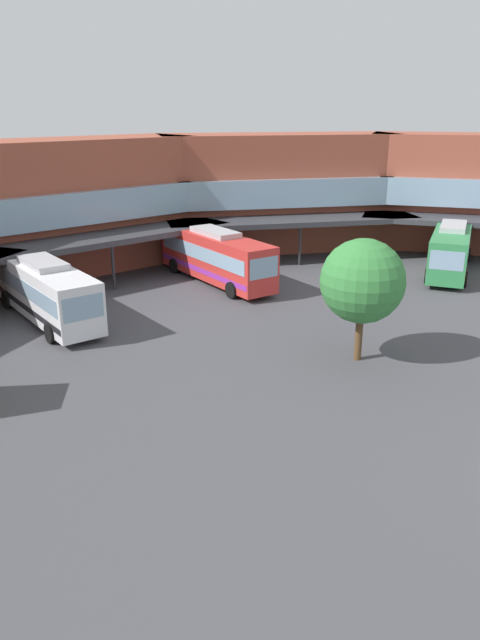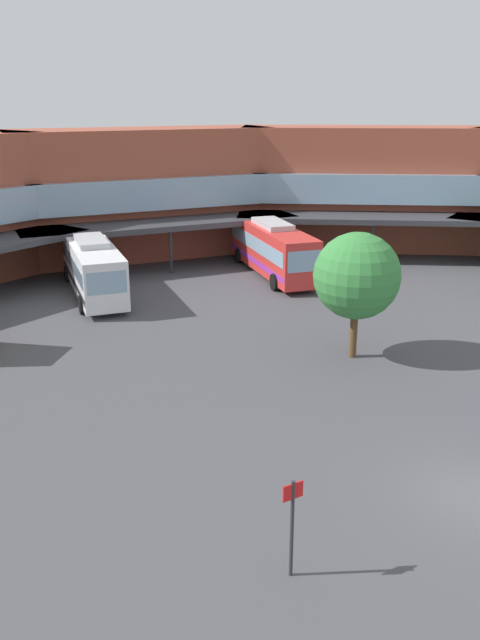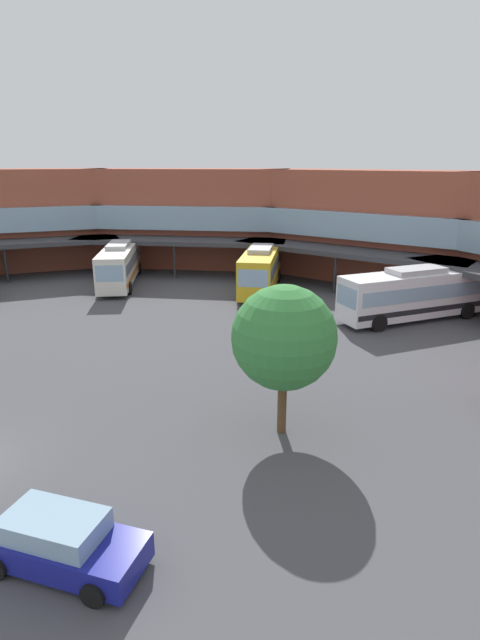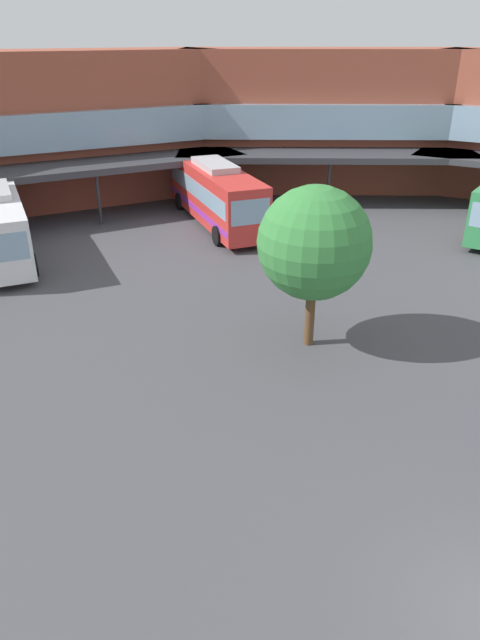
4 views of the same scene
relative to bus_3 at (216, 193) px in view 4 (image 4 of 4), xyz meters
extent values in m
cube|color=#9E4C38|center=(12.09, 2.44, 2.91)|extent=(18.81, 17.98, 9.62)
cube|color=#8CADC6|center=(11.69, 2.00, 3.23)|extent=(17.50, 16.80, 2.24)
cube|color=#38383D|center=(8.71, -1.24, 1.30)|extent=(17.46, 16.51, 0.40)
cylinder|color=#2D2D33|center=(7.63, -2.42, -0.30)|extent=(0.20, 0.20, 3.21)
cube|color=#9E4C38|center=(-3.77, 11.01, 2.91)|extent=(20.90, 10.73, 9.62)
cube|color=#8CADC6|center=(-3.91, 10.43, 3.23)|extent=(19.01, 10.47, 2.24)
cube|color=#38383D|center=(-4.99, 6.17, 1.30)|extent=(20.40, 8.79, 0.40)
cylinder|color=#2D2D33|center=(-5.38, 4.61, -0.30)|extent=(0.20, 0.20, 3.21)
cylinder|color=black|center=(8.24, -12.38, -1.35)|extent=(1.14, 0.56, 1.10)
cube|color=red|center=(0.01, 0.01, -0.03)|extent=(6.33, 11.54, 3.05)
cube|color=#8CADC6|center=(0.01, 0.01, 0.34)|extent=(6.13, 10.91, 0.98)
cube|color=purple|center=(0.01, 0.01, -0.88)|extent=(6.27, 11.33, 0.37)
cube|color=#8CADC6|center=(-1.98, -5.27, 0.34)|extent=(2.08, 0.88, 1.34)
cube|color=#B2B2B7|center=(0.01, 0.01, 1.68)|extent=(3.07, 4.45, 0.36)
cylinder|color=black|center=(-0.20, -4.05, -1.35)|extent=(0.67, 1.14, 1.10)
cylinder|color=black|center=(-2.52, -3.18, -1.35)|extent=(0.67, 1.14, 1.10)
cylinder|color=black|center=(2.53, 3.20, -1.35)|extent=(0.67, 1.14, 1.10)
cylinder|color=black|center=(0.21, 4.08, -1.35)|extent=(0.67, 1.14, 1.10)
cube|color=black|center=(-12.08, 3.13, -0.92)|extent=(5.64, 10.78, 0.35)
cube|color=#8CADC6|center=(-13.72, -1.93, 0.25)|extent=(2.13, 0.79, 1.28)
cylinder|color=black|center=(-12.01, -0.73, -1.35)|extent=(0.62, 1.14, 1.10)
cylinder|color=black|center=(-9.77, 6.21, -1.35)|extent=(0.62, 1.14, 1.10)
cylinder|color=brown|center=(-7.10, -14.17, -0.45)|extent=(0.36, 0.36, 2.90)
sphere|color=#38843D|center=(-7.10, -14.17, 2.12)|extent=(4.06, 4.06, 4.06)
camera|label=1|loc=(-33.23, -25.41, 10.01)|focal=34.27mm
camera|label=2|loc=(-29.62, -34.09, 9.99)|focal=37.13mm
camera|label=3|loc=(5.63, -26.96, 8.54)|focal=28.24mm
camera|label=4|loc=(-21.78, -26.78, 8.76)|focal=32.24mm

